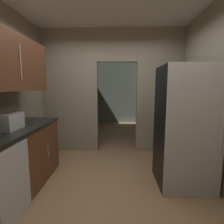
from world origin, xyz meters
The scene contains 9 objects.
ground centered at (0.00, 0.00, 0.00)m, with size 20.00×20.00×0.00m, color #93704C.
kitchen_overhead_slab centered at (0.00, 0.50, 2.77)m, with size 3.53×7.32×0.06m, color silver.
kitchen_partition centered at (-0.03, 1.66, 1.47)m, with size 3.13×0.12×2.74m.
adjoining_room_shell centered at (0.00, 3.82, 1.37)m, with size 3.13×3.30×2.74m.
refrigerator centered at (1.14, 0.25, 0.89)m, with size 0.75×0.77×1.78m.
lower_cabinet_run centered at (-1.26, -0.10, 0.46)m, with size 0.62×1.78×0.93m.
dishwasher centered at (-0.96, -0.60, 0.43)m, with size 0.02×0.56×0.87m.
upper_cabinet_counterside centered at (-1.26, -0.10, 1.79)m, with size 0.36×1.60×0.72m.
boombox centered at (-1.23, -0.13, 1.03)m, with size 0.15×0.36×0.24m.
Camera 1 is at (0.16, -2.32, 1.48)m, focal length 27.98 mm.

